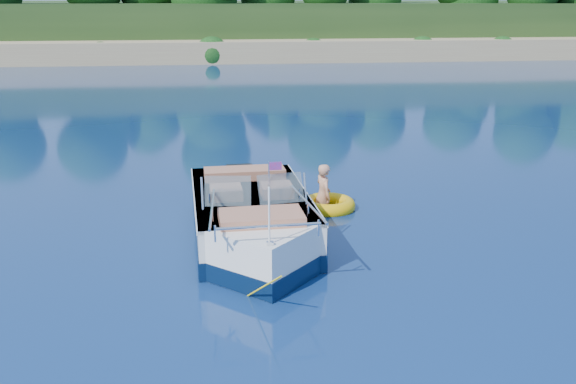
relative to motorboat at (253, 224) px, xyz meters
The scene contains 5 objects.
ground 0.91m from the motorboat, 165.45° to the right, with size 160.00×160.00×0.00m, color #091D44.
shoreline 63.57m from the motorboat, 90.72° to the left, with size 170.00×59.00×6.00m.
motorboat is the anchor object (origin of this frame).
tow_tube 2.58m from the motorboat, 46.24° to the left, with size 1.20×1.20×0.32m.
boy 2.59m from the motorboat, 49.46° to the left, with size 0.53×0.35×1.46m, color tan.
Camera 1 is at (0.08, -11.08, 4.44)m, focal length 40.00 mm.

